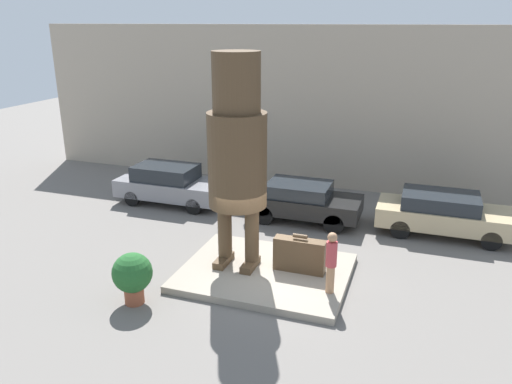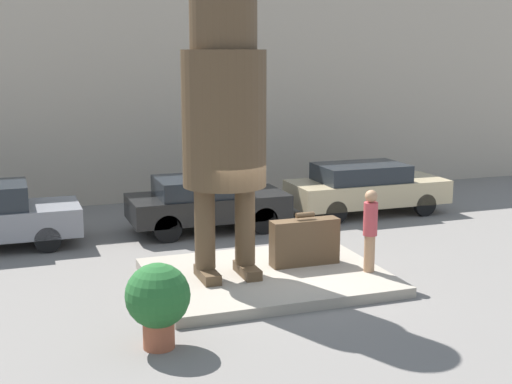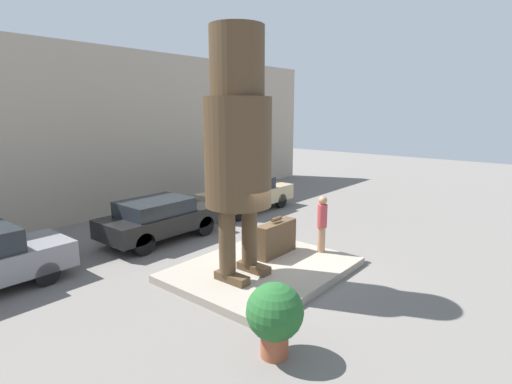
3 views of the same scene
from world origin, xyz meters
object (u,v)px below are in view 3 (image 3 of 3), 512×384
object	(u,v)px
statue_figure	(238,137)
tourist	(322,222)
parked_car_tan	(246,193)
giant_suitcase	(276,238)
planter_pot	(275,314)
parked_car_black	(159,218)

from	to	relation	value
statue_figure	tourist	xyz separation A→B (m)	(2.87, -0.74, -2.62)
parked_car_tan	statue_figure	bearing A→B (deg)	-140.30
giant_suitcase	parked_car_tan	world-z (taller)	parked_car_tan
tourist	parked_car_tan	world-z (taller)	tourist
giant_suitcase	parked_car_tan	distance (m)	6.04
statue_figure	planter_pot	xyz separation A→B (m)	(-1.92, -2.60, -2.94)
giant_suitcase	planter_pot	world-z (taller)	planter_pot
tourist	parked_car_black	world-z (taller)	tourist
statue_figure	giant_suitcase	bearing A→B (deg)	4.94
parked_car_black	planter_pot	distance (m)	7.53
giant_suitcase	parked_car_black	world-z (taller)	parked_car_black
statue_figure	parked_car_tan	size ratio (longest dim) A/B	1.33
giant_suitcase	parked_car_black	xyz separation A→B (m)	(-0.98, 4.25, 0.09)
statue_figure	parked_car_tan	distance (m)	8.01
parked_car_tan	planter_pot	bearing A→B (deg)	-136.12
planter_pot	parked_car_tan	bearing A→B (deg)	43.88
parked_car_black	parked_car_tan	world-z (taller)	parked_car_tan
parked_car_black	parked_car_tan	distance (m)	4.90
statue_figure	tourist	bearing A→B (deg)	-14.47
parked_car_black	planter_pot	xyz separation A→B (m)	(-2.76, -7.01, 0.03)
planter_pot	parked_car_black	bearing A→B (deg)	68.53
giant_suitcase	tourist	bearing A→B (deg)	-40.19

